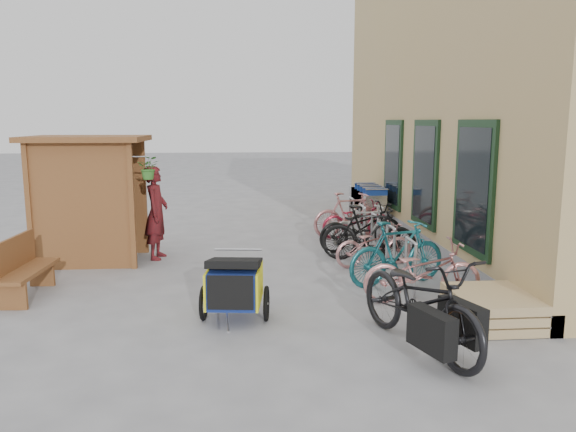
{
  "coord_description": "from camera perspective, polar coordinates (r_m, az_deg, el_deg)",
  "views": [
    {
      "loc": [
        -0.29,
        -8.34,
        2.68
      ],
      "look_at": [
        0.5,
        1.5,
        1.0
      ],
      "focal_mm": 35.0,
      "sensor_mm": 36.0,
      "label": 1
    }
  ],
  "objects": [
    {
      "name": "bike_1",
      "position": [
        9.39,
        11.06,
        -3.69
      ],
      "size": [
        1.87,
        1.05,
        1.08
      ],
      "primitive_type": "imported",
      "rotation": [
        0.0,
        0.0,
        1.89
      ],
      "color": "#1B626D",
      "rests_on": "ground"
    },
    {
      "name": "kiosk",
      "position": [
        11.27,
        -19.97,
        3.34
      ],
      "size": [
        2.49,
        1.65,
        2.4
      ],
      "color": "brown",
      "rests_on": "ground"
    },
    {
      "name": "bike_rack",
      "position": [
        11.26,
        8.8,
        -1.54
      ],
      "size": [
        0.05,
        5.35,
        0.86
      ],
      "color": "#A5A8AD",
      "rests_on": "ground"
    },
    {
      "name": "bike_2",
      "position": [
        10.56,
        8.73,
        -2.89
      ],
      "size": [
        1.63,
        0.91,
        0.81
      ],
      "primitive_type": "imported",
      "rotation": [
        0.0,
        0.0,
        1.82
      ],
      "color": "tan",
      "rests_on": "ground"
    },
    {
      "name": "bike_6",
      "position": [
        13.0,
        6.97,
        -0.37
      ],
      "size": [
        1.72,
        0.83,
        0.87
      ],
      "primitive_type": "imported",
      "rotation": [
        0.0,
        0.0,
        1.73
      ],
      "color": "maroon",
      "rests_on": "ground"
    },
    {
      "name": "bike_7",
      "position": [
        13.09,
        6.22,
        0.14
      ],
      "size": [
        1.83,
        0.9,
        1.06
      ],
      "primitive_type": "imported",
      "rotation": [
        0.0,
        0.0,
        1.81
      ],
      "color": "tan",
      "rests_on": "ground"
    },
    {
      "name": "person_kiosk",
      "position": [
        11.22,
        -13.23,
        0.33
      ],
      "size": [
        0.51,
        0.71,
        1.82
      ],
      "primitive_type": "imported",
      "rotation": [
        0.0,
        0.0,
        1.45
      ],
      "color": "maroon",
      "rests_on": "ground"
    },
    {
      "name": "pallet_stack",
      "position": [
        8.07,
        19.98,
        -8.77
      ],
      "size": [
        1.0,
        1.2,
        0.4
      ],
      "color": "tan",
      "rests_on": "ground"
    },
    {
      "name": "bike_5",
      "position": [
        12.04,
        7.82,
        -1.01
      ],
      "size": [
        1.62,
        0.77,
        0.94
      ],
      "primitive_type": "imported",
      "rotation": [
        0.0,
        0.0,
        1.79
      ],
      "color": "silver",
      "rests_on": "ground"
    },
    {
      "name": "cargo_bike",
      "position": [
        6.83,
        13.35,
        -8.47
      ],
      "size": [
        1.48,
        2.39,
        1.19
      ],
      "rotation": [
        0.0,
        0.0,
        0.33
      ],
      "color": "black",
      "rests_on": "ground"
    },
    {
      "name": "shopping_carts",
      "position": [
        15.16,
        7.99,
        1.68
      ],
      "size": [
        0.57,
        2.28,
        1.03
      ],
      "color": "silver",
      "rests_on": "ground"
    },
    {
      "name": "child_trailer",
      "position": [
        7.68,
        -5.44,
        -6.82
      ],
      "size": [
        0.97,
        1.58,
        0.92
      ],
      "rotation": [
        0.0,
        0.0,
        -0.11
      ],
      "color": "navy",
      "rests_on": "ground"
    },
    {
      "name": "bike_4",
      "position": [
        11.76,
        7.45,
        -1.1
      ],
      "size": [
        2.02,
        1.19,
        1.0
      ],
      "primitive_type": "imported",
      "rotation": [
        0.0,
        0.0,
        1.86
      ],
      "color": "black",
      "rests_on": "ground"
    },
    {
      "name": "bench",
      "position": [
        9.5,
        -25.41,
        -4.7
      ],
      "size": [
        0.52,
        1.5,
        0.94
      ],
      "rotation": [
        0.0,
        0.0,
        -0.05
      ],
      "color": "brown",
      "rests_on": "ground"
    },
    {
      "name": "building",
      "position": [
        14.54,
        23.77,
        12.07
      ],
      "size": [
        6.07,
        13.0,
        7.0
      ],
      "color": "tan",
      "rests_on": "ground"
    },
    {
      "name": "bike_3",
      "position": [
        10.87,
        8.21,
        -1.76
      ],
      "size": [
        1.89,
        0.96,
        1.09
      ],
      "primitive_type": "imported",
      "rotation": [
        0.0,
        0.0,
        1.31
      ],
      "color": "black",
      "rests_on": "ground"
    },
    {
      "name": "bike_0",
      "position": [
        8.61,
        13.5,
        -5.49
      ],
      "size": [
        1.79,
        0.65,
        0.94
      ],
      "primitive_type": "imported",
      "rotation": [
        0.0,
        0.0,
        1.59
      ],
      "color": "tan",
      "rests_on": "ground"
    },
    {
      "name": "ground",
      "position": [
        8.77,
        -2.5,
        -8.16
      ],
      "size": [
        80.0,
        80.0,
        0.0
      ],
      "primitive_type": "plane",
      "color": "#99999C"
    }
  ]
}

